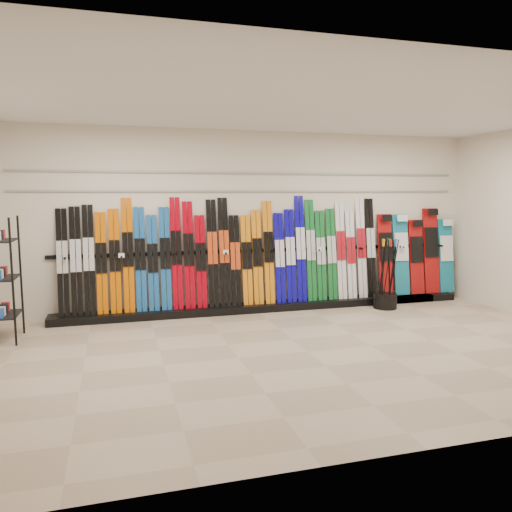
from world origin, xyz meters
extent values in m
plane|color=tan|center=(0.00, 0.00, 0.00)|extent=(8.00, 8.00, 0.00)
plane|color=beige|center=(0.00, 2.50, 1.50)|extent=(8.00, 0.00, 8.00)
plane|color=silver|center=(0.00, 0.00, 3.00)|extent=(8.00, 8.00, 0.00)
cube|color=black|center=(0.22, 2.28, 0.06)|extent=(8.00, 0.40, 0.12)
cube|color=black|center=(-3.04, 2.35, 0.93)|extent=(0.17, 0.26, 1.62)
cube|color=black|center=(-2.85, 2.35, 0.94)|extent=(0.17, 0.27, 1.65)
cube|color=black|center=(-2.66, 2.36, 0.96)|extent=(0.17, 0.27, 1.68)
cube|color=#D25B00|center=(-2.48, 2.35, 0.90)|extent=(0.17, 0.25, 1.56)
cube|color=#D25B00|center=(-2.28, 2.35, 0.92)|extent=(0.17, 0.26, 1.61)
cube|color=#D25B00|center=(-2.08, 2.36, 1.01)|extent=(0.17, 0.29, 1.78)
cube|color=#175192|center=(-1.89, 2.35, 0.94)|extent=(0.17, 0.26, 1.64)
cube|color=#175192|center=(-1.70, 2.34, 0.87)|extent=(0.17, 0.24, 1.51)
cube|color=#175192|center=(-1.50, 2.35, 0.94)|extent=(0.17, 0.26, 1.63)
cube|color=#A1000F|center=(-1.32, 2.37, 1.01)|extent=(0.17, 0.29, 1.79)
cube|color=#A1000F|center=(-1.13, 2.36, 0.98)|extent=(0.17, 0.28, 1.72)
cube|color=#A1000F|center=(-0.93, 2.34, 0.87)|extent=(0.17, 0.24, 1.50)
cube|color=black|center=(-0.74, 2.36, 0.99)|extent=(0.17, 0.28, 1.75)
cube|color=black|center=(-0.54, 2.36, 1.01)|extent=(0.17, 0.28, 1.78)
cube|color=black|center=(-0.36, 2.34, 0.86)|extent=(0.17, 0.24, 1.49)
cube|color=orange|center=(-0.16, 2.34, 0.86)|extent=(0.17, 0.24, 1.49)
cube|color=orange|center=(0.03, 2.35, 0.90)|extent=(0.17, 0.25, 1.57)
cube|color=orange|center=(0.23, 2.36, 0.98)|extent=(0.17, 0.28, 1.72)
cube|color=#0D0799|center=(0.42, 2.34, 0.88)|extent=(0.17, 0.25, 1.52)
cube|color=#0D0799|center=(0.62, 2.35, 0.91)|extent=(0.17, 0.25, 1.58)
cube|color=#0D0799|center=(0.81, 2.37, 1.02)|extent=(0.17, 0.29, 1.81)
cube|color=#136729|center=(0.99, 2.36, 0.99)|extent=(0.17, 0.28, 1.74)
cube|color=#136729|center=(1.18, 2.35, 0.89)|extent=(0.17, 0.25, 1.55)
cube|color=#136729|center=(1.38, 2.35, 0.91)|extent=(0.17, 0.26, 1.58)
cube|color=silver|center=(1.57, 2.36, 0.97)|extent=(0.17, 0.27, 1.70)
cube|color=silver|center=(1.76, 2.35, 0.89)|extent=(0.17, 0.25, 1.54)
cube|color=silver|center=(1.96, 2.36, 1.00)|extent=(0.17, 0.28, 1.76)
cube|color=black|center=(2.15, 2.36, 1.00)|extent=(0.17, 0.28, 1.76)
cube|color=#990C0C|center=(2.45, 2.35, 0.86)|extent=(0.28, 0.23, 1.47)
cube|color=#14728C|center=(2.77, 2.35, 0.85)|extent=(0.30, 0.23, 1.47)
cube|color=#990C0C|center=(3.09, 2.35, 0.80)|extent=(0.28, 0.21, 1.36)
cube|color=#990C0C|center=(3.41, 2.36, 0.90)|extent=(0.30, 0.24, 1.57)
cube|color=#14728C|center=(3.73, 2.35, 0.80)|extent=(0.30, 0.21, 1.37)
cube|color=black|center=(-3.75, 1.58, 0.83)|extent=(0.40, 0.60, 1.67)
cylinder|color=black|center=(2.18, 1.85, 0.12)|extent=(0.40, 0.40, 0.25)
cylinder|color=black|center=(2.13, 1.87, 0.61)|extent=(0.14, 0.12, 1.17)
cylinder|color=black|center=(2.11, 1.89, 0.61)|extent=(0.09, 0.05, 1.18)
cylinder|color=black|center=(2.29, 1.82, 0.61)|extent=(0.14, 0.09, 1.17)
cylinder|color=black|center=(2.28, 1.79, 0.61)|extent=(0.14, 0.02, 1.18)
cylinder|color=black|center=(2.19, 1.76, 0.61)|extent=(0.15, 0.09, 1.17)
cylinder|color=black|center=(2.10, 1.82, 0.61)|extent=(0.12, 0.05, 1.18)
cylinder|color=black|center=(2.28, 1.76, 0.61)|extent=(0.09, 0.08, 1.18)
cylinder|color=black|center=(2.21, 1.81, 0.61)|extent=(0.07, 0.05, 1.18)
cylinder|color=black|center=(2.30, 1.87, 0.61)|extent=(0.11, 0.06, 1.18)
cylinder|color=black|center=(2.10, 1.86, 0.61)|extent=(0.06, 0.09, 1.18)
cylinder|color=black|center=(2.33, 1.84, 0.61)|extent=(0.15, 0.07, 1.17)
cylinder|color=black|center=(2.24, 1.93, 0.61)|extent=(0.12, 0.09, 1.18)
cube|color=gray|center=(0.00, 2.48, 2.00)|extent=(7.60, 0.02, 0.03)
cube|color=gray|center=(0.00, 2.48, 2.30)|extent=(7.60, 0.02, 0.03)
camera|label=1|loc=(-2.28, -5.63, 1.97)|focal=35.00mm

